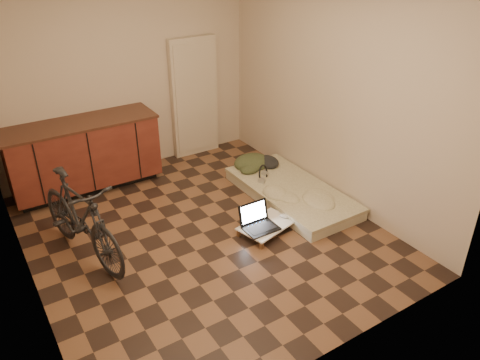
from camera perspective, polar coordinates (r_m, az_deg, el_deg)
room_shell at (r=4.62m, az=-5.15°, el=6.97°), size 3.50×4.00×2.60m
cabinets at (r=6.20m, az=-18.47°, el=2.90°), size 1.84×0.62×0.91m
appliance_panel at (r=6.80m, az=-5.60°, el=9.96°), size 0.70×0.10×1.70m
bicycle at (r=4.86m, az=-18.96°, el=-3.97°), size 0.78×1.61×1.00m
futon at (r=5.86m, az=6.27°, el=-1.51°), size 0.86×1.78×0.15m
clothing_pile at (r=6.29m, az=1.97°, el=2.69°), size 0.53×0.44×0.21m
headphones at (r=5.94m, az=2.85°, el=0.85°), size 0.35×0.34×0.17m
lap_desk at (r=5.19m, az=3.26°, el=-5.51°), size 0.68×0.53×0.10m
laptop at (r=5.11m, az=2.26°, el=-5.24°), size 0.36×0.33×0.25m
mouse at (r=5.30m, az=5.35°, el=-4.37°), size 0.11×0.13×0.04m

